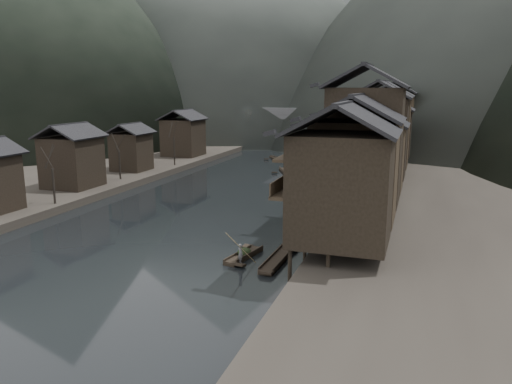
% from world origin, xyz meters
% --- Properties ---
extents(water, '(300.00, 300.00, 0.00)m').
position_xyz_m(water, '(0.00, 0.00, 0.00)').
color(water, black).
rests_on(water, ground).
extents(right_bank, '(40.00, 200.00, 1.80)m').
position_xyz_m(right_bank, '(35.00, 40.00, 0.90)').
color(right_bank, '#2D2823').
rests_on(right_bank, ground).
extents(left_bank, '(40.00, 200.00, 1.20)m').
position_xyz_m(left_bank, '(-35.00, 40.00, 0.60)').
color(left_bank, '#2D2823').
rests_on(left_bank, ground).
extents(stilt_houses, '(9.00, 67.60, 16.18)m').
position_xyz_m(stilt_houses, '(17.28, 19.46, 8.83)').
color(stilt_houses, black).
rests_on(stilt_houses, ground).
extents(left_houses, '(8.10, 53.20, 8.73)m').
position_xyz_m(left_houses, '(-20.50, 20.12, 5.66)').
color(left_houses, black).
rests_on(left_houses, left_bank).
extents(bare_trees, '(3.48, 43.98, 6.97)m').
position_xyz_m(bare_trees, '(-17.00, 9.35, 6.00)').
color(bare_trees, black).
rests_on(bare_trees, left_bank).
extents(moored_sampans, '(2.46, 49.90, 0.47)m').
position_xyz_m(moored_sampans, '(12.06, 14.95, 0.20)').
color(moored_sampans, black).
rests_on(moored_sampans, water).
extents(midriver_boats, '(8.93, 26.61, 0.44)m').
position_xyz_m(midriver_boats, '(-1.59, 46.76, 0.20)').
color(midriver_boats, black).
rests_on(midriver_boats, water).
extents(stone_bridge, '(40.00, 6.00, 9.00)m').
position_xyz_m(stone_bridge, '(-0.00, 72.00, 5.11)').
color(stone_bridge, '#4C4C4F').
rests_on(stone_bridge, ground).
extents(hero_sampan, '(1.95, 5.18, 0.44)m').
position_xyz_m(hero_sampan, '(9.26, -6.48, 0.20)').
color(hero_sampan, black).
rests_on(hero_sampan, water).
extents(cargo_heap, '(1.13, 1.47, 0.68)m').
position_xyz_m(cargo_heap, '(9.22, -6.25, 0.77)').
color(cargo_heap, black).
rests_on(cargo_heap, hero_sampan).
extents(boatman, '(0.67, 0.67, 1.57)m').
position_xyz_m(boatman, '(9.61, -8.23, 1.22)').
color(boatman, '#57575A').
rests_on(boatman, hero_sampan).
extents(bamboo_pole, '(1.98, 2.41, 3.32)m').
position_xyz_m(bamboo_pole, '(9.81, -8.23, 3.67)').
color(bamboo_pole, '#8C7A51').
rests_on(bamboo_pole, boatman).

